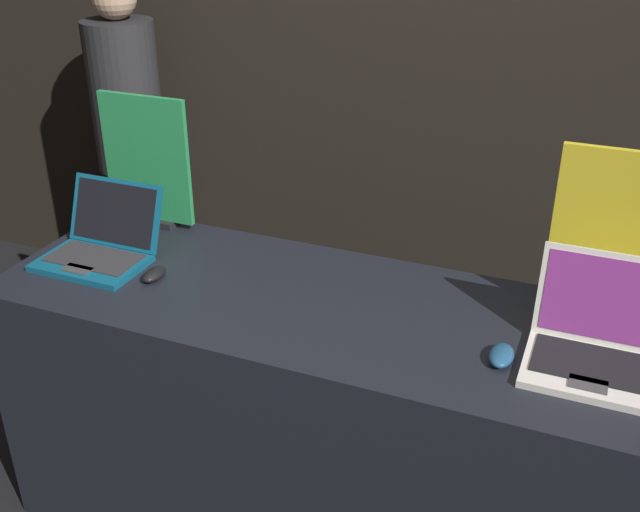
% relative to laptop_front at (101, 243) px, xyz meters
% --- Properties ---
extents(wall_back, '(8.00, 0.05, 2.80)m').
position_rel_laptop_front_xyz_m(wall_back, '(0.75, 1.38, 0.45)').
color(wall_back, black).
rests_on(wall_back, ground_plane).
extents(display_counter, '(1.97, 0.68, 0.90)m').
position_rel_laptop_front_xyz_m(display_counter, '(0.75, 0.01, -0.50)').
color(display_counter, black).
rests_on(display_counter, ground_plane).
extents(laptop_front, '(0.33, 0.31, 0.23)m').
position_rel_laptop_front_xyz_m(laptop_front, '(0.00, 0.00, 0.00)').
color(laptop_front, '#0F5170').
rests_on(laptop_front, display_counter).
extents(mouse_front, '(0.06, 0.10, 0.03)m').
position_rel_laptop_front_xyz_m(mouse_front, '(0.23, -0.06, -0.04)').
color(mouse_front, black).
rests_on(mouse_front, display_counter).
extents(promo_stand_front, '(0.33, 0.07, 0.47)m').
position_rel_laptop_front_xyz_m(promo_stand_front, '(0.00, 0.29, 0.17)').
color(promo_stand_front, black).
rests_on(promo_stand_front, display_counter).
extents(laptop_back, '(0.33, 0.30, 0.26)m').
position_rel_laptop_front_xyz_m(laptop_back, '(1.52, -0.01, 0.01)').
color(laptop_back, silver).
rests_on(laptop_back, display_counter).
extents(mouse_back, '(0.06, 0.11, 0.03)m').
position_rel_laptop_front_xyz_m(mouse_back, '(1.30, -0.09, -0.04)').
color(mouse_back, navy).
rests_on(mouse_back, display_counter).
extents(promo_stand_back, '(0.33, 0.07, 0.49)m').
position_rel_laptop_front_xyz_m(promo_stand_back, '(1.52, 0.23, 0.18)').
color(promo_stand_back, black).
rests_on(promo_stand_back, display_counter).
extents(person_bystander, '(0.31, 0.31, 1.65)m').
position_rel_laptop_front_xyz_m(person_bystander, '(-0.59, 0.99, -0.09)').
color(person_bystander, '#282833').
rests_on(person_bystander, ground_plane).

